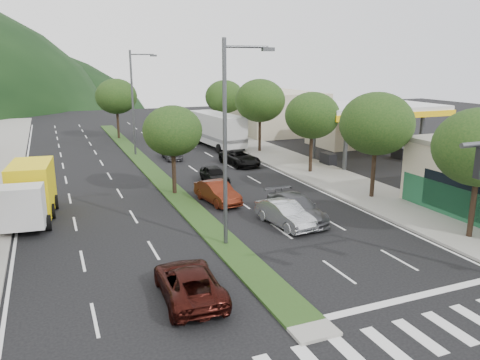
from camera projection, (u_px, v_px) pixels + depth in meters
name	position (u px, v px, depth m)	size (l,w,h in m)	color
ground	(307.00, 326.00, 16.28)	(160.00, 160.00, 0.00)	black
sidewalk_right	(287.00, 160.00, 43.29)	(5.00, 90.00, 0.15)	gray
median	(146.00, 165.00, 41.36)	(1.60, 56.00, 0.12)	#253D16
crosswalk	(340.00, 358.00, 14.49)	(19.00, 2.20, 0.01)	silver
gas_canopy	(368.00, 111.00, 41.88)	(12.20, 8.20, 5.25)	silver
bldg_right_far	(267.00, 111.00, 62.28)	(10.00, 16.00, 5.20)	beige
tree_r_a	(480.00, 147.00, 23.12)	(4.60, 4.60, 6.63)	black
tree_r_b	(377.00, 124.00, 30.23)	(4.80, 4.80, 6.94)	black
tree_r_c	(312.00, 115.00, 37.47)	(4.40, 4.40, 6.48)	black
tree_r_d	(260.00, 101.00, 46.33)	(5.00, 5.00, 7.17)	black
tree_r_e	(225.00, 97.00, 55.36)	(4.60, 4.60, 6.71)	black
tree_med_near	(173.00, 131.00, 31.32)	(4.00, 4.00, 6.02)	black
tree_med_far	(116.00, 96.00, 54.48)	(4.80, 4.80, 6.94)	black
streetlight_near	(229.00, 135.00, 22.15)	(2.60, 0.25, 10.00)	#47494C
streetlight_mid	(135.00, 98.00, 44.56)	(2.60, 0.25, 10.00)	#47494C
sedan_silver	(285.00, 214.00, 26.11)	(1.47, 4.22, 1.39)	#A9ABB1
suv_maroon	(189.00, 282.00, 18.07)	(2.17, 4.71, 1.31)	black
car_queue_a	(214.00, 175.00, 35.42)	(1.48, 3.67, 1.25)	black
car_queue_b	(296.00, 208.00, 26.98)	(2.05, 5.05, 1.46)	#47474C
car_queue_c	(217.00, 192.00, 30.35)	(1.47, 4.22, 1.39)	#521A0D
car_queue_d	(240.00, 158.00, 41.43)	(2.19, 4.74, 1.32)	black
car_queue_e	(172.00, 152.00, 44.10)	(1.47, 3.66, 1.25)	#55555B
car_queue_f	(163.00, 133.00, 55.89)	(1.68, 4.13, 1.20)	black
box_truck	(31.00, 194.00, 27.09)	(3.08, 6.63, 3.16)	silver
motorhome	(217.00, 129.00, 50.06)	(3.64, 9.51, 3.57)	beige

